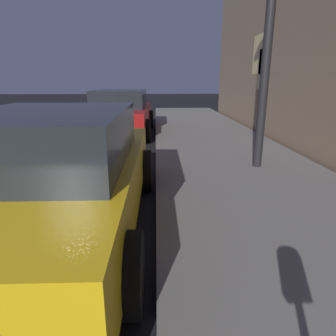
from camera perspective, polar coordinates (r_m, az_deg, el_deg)
name	(u,v)px	position (r m, az deg, el deg)	size (l,w,h in m)	color
car_yellow_cab	(54,174)	(3.58, -21.15, -1.01)	(2.16, 4.32, 1.43)	gold
car_red	(121,112)	(9.98, -9.16, 10.60)	(2.12, 4.23, 1.43)	maroon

